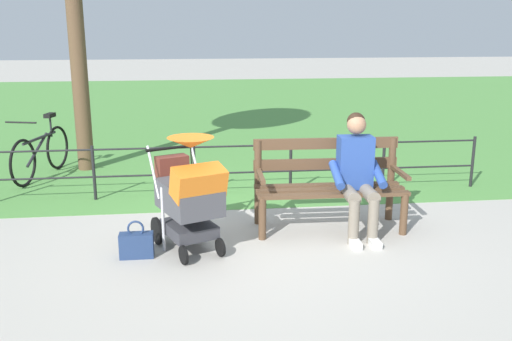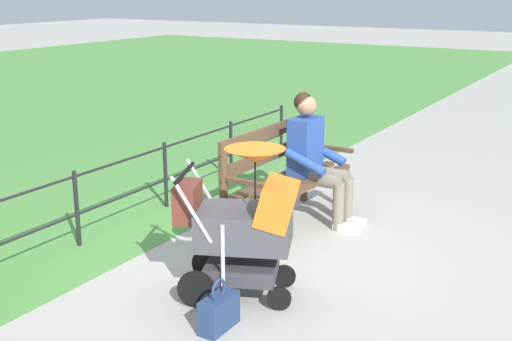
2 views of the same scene
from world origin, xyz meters
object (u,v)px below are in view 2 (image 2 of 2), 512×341
(stroller, at_px, (245,222))
(handbag, at_px, (219,312))
(park_bench, at_px, (282,172))
(person_on_bench, at_px, (315,155))

(stroller, distance_m, handbag, 0.70)
(handbag, bearing_deg, park_bench, -162.96)
(handbag, bearing_deg, stroller, -168.31)
(park_bench, distance_m, person_on_bench, 0.37)
(park_bench, height_order, stroller, stroller)
(person_on_bench, relative_size, handbag, 3.45)
(park_bench, bearing_deg, person_on_bench, 138.07)
(person_on_bench, bearing_deg, handbag, 9.88)
(stroller, bearing_deg, park_bench, -161.18)
(person_on_bench, distance_m, handbag, 2.36)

